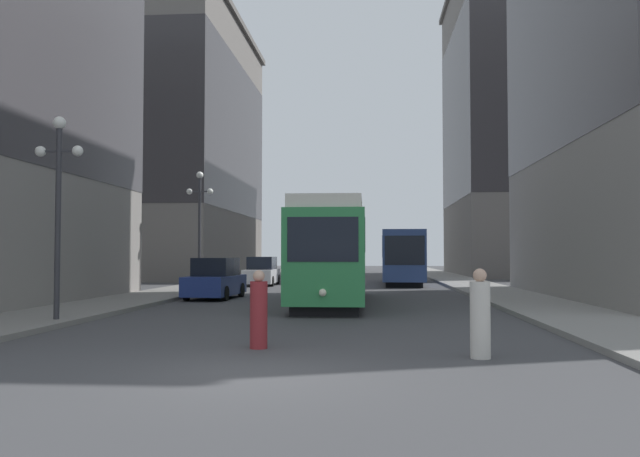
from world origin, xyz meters
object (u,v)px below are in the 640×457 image
object	(u,v)px
parked_car_left_mid	(262,272)
lamp_post_left_near	(58,186)
streetcar	(333,251)
pedestrian_crossing_far	(259,312)
transit_bus	(402,255)
lamp_post_left_far	(200,213)
pedestrian_crossing_near	(480,316)
parked_car_left_near	(215,280)

from	to	relation	value
parked_car_left_mid	lamp_post_left_near	size ratio (longest dim) A/B	0.81
streetcar	pedestrian_crossing_far	distance (m)	12.63
streetcar	parked_car_left_mid	bearing A→B (deg)	109.62
transit_bus	lamp_post_left_far	distance (m)	15.63
transit_bus	pedestrian_crossing_near	bearing A→B (deg)	-88.84
parked_car_left_mid	pedestrian_crossing_near	world-z (taller)	parked_car_left_mid
lamp_post_left_near	pedestrian_crossing_near	bearing A→B (deg)	-24.88
lamp_post_left_far	lamp_post_left_near	bearing A→B (deg)	-90.00
parked_car_left_near	pedestrian_crossing_far	size ratio (longest dim) A/B	2.69
pedestrian_crossing_far	lamp_post_left_far	world-z (taller)	lamp_post_left_far
parked_car_left_near	pedestrian_crossing_far	distance (m)	15.64
pedestrian_crossing_far	parked_car_left_mid	bearing A→B (deg)	115.56
streetcar	pedestrian_crossing_far	world-z (taller)	streetcar
transit_bus	parked_car_left_near	bearing A→B (deg)	-119.42
parked_car_left_mid	pedestrian_crossing_far	distance (m)	27.67
parked_car_left_mid	lamp_post_left_near	world-z (taller)	lamp_post_left_near
pedestrian_crossing_near	lamp_post_left_far	size ratio (longest dim) A/B	0.28
streetcar	parked_car_left_near	distance (m)	6.06
parked_car_left_mid	pedestrian_crossing_near	size ratio (longest dim) A/B	2.74
parked_car_left_mid	lamp_post_left_near	xyz separation A→B (m)	(-1.90, -23.16, 3.07)
lamp_post_left_near	lamp_post_left_far	distance (m)	15.12
transit_bus	pedestrian_crossing_near	size ratio (longest dim) A/B	7.14
transit_bus	lamp_post_left_near	world-z (taller)	lamp_post_left_near
pedestrian_crossing_far	lamp_post_left_far	xyz separation A→B (m)	(-6.50, 19.24, 3.36)
streetcar	lamp_post_left_far	distance (m)	10.13
parked_car_left_near	pedestrian_crossing_far	bearing A→B (deg)	-70.01
lamp_post_left_near	lamp_post_left_far	bearing A→B (deg)	90.00
streetcar	transit_bus	bearing A→B (deg)	78.00
parked_car_left_near	parked_car_left_mid	size ratio (longest dim) A/B	0.94
parked_car_left_mid	pedestrian_crossing_far	size ratio (longest dim) A/B	2.85
lamp_post_left_near	parked_car_left_mid	bearing A→B (deg)	85.31
streetcar	parked_car_left_mid	distance (m)	15.76
streetcar	pedestrian_crossing_near	size ratio (longest dim) A/B	7.30
streetcar	parked_car_left_mid	size ratio (longest dim) A/B	2.66
pedestrian_crossing_near	lamp_post_left_near	xyz separation A→B (m)	(-10.94, 5.07, 3.12)
parked_car_left_mid	pedestrian_crossing_near	bearing A→B (deg)	-73.22
transit_bus	pedestrian_crossing_near	world-z (taller)	transit_bus
streetcar	lamp_post_left_far	world-z (taller)	lamp_post_left_far
parked_car_left_mid	lamp_post_left_far	size ratio (longest dim) A/B	0.77
streetcar	pedestrian_crossing_far	xyz separation A→B (m)	(-0.81, -12.53, -1.33)
pedestrian_crossing_near	pedestrian_crossing_far	world-z (taller)	pedestrian_crossing_near
parked_car_left_near	pedestrian_crossing_near	bearing A→B (deg)	-57.50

